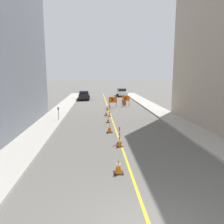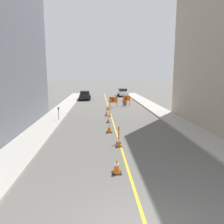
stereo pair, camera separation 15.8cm
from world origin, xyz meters
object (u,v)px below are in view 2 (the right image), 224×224
Objects in this scene: traffic_cone_third at (109,128)px; parked_car_curb_near at (85,95)px; traffic_cone_nearest at (117,167)px; arrow_barricade_secondary at (127,99)px; parking_meter_near_curb at (58,111)px; traffic_cone_second at (119,142)px; traffic_cone_fifth at (106,113)px; traffic_cone_farthest at (108,108)px; delineator_post_front at (119,136)px; arrow_barricade_primary at (113,100)px; parked_car_curb_mid at (122,92)px; traffic_cone_fourth at (108,120)px; delineator_post_rear at (110,111)px.

parked_car_curb_near reaches higher than traffic_cone_third.
arrow_barricade_secondary is (3.18, 21.00, 0.72)m from traffic_cone_nearest.
traffic_cone_nearest is at bearing -68.09° from parking_meter_near_curb.
traffic_cone_second is at bearing -102.76° from arrow_barricade_secondary.
traffic_cone_farthest reaches higher than traffic_cone_fifth.
traffic_cone_third is 10.77m from traffic_cone_farthest.
delineator_post_front is 0.92× the size of parking_meter_near_curb.
parking_meter_near_curb is at bearing 136.72° from traffic_cone_third.
arrow_barricade_secondary reaches higher than parking_meter_near_curb.
parked_car_curb_mid reaches higher than arrow_barricade_primary.
arrow_barricade_primary is (1.23, 13.02, 0.64)m from traffic_cone_third.
arrow_barricade_secondary is at bearing 73.48° from traffic_cone_fourth.
parked_car_curb_mid is at bearing 83.15° from delineator_post_front.
parking_meter_near_curb reaches higher than traffic_cone_farthest.
parked_car_curb_mid reaches higher than parking_meter_near_curb.
traffic_cone_farthest is 0.13× the size of parked_car_curb_mid.
traffic_cone_nearest is 17.91m from traffic_cone_farthest.
traffic_cone_third reaches higher than traffic_cone_nearest.
traffic_cone_farthest is 2.51m from arrow_barricade_primary.
arrow_barricade_primary reaches higher than parking_meter_near_curb.
traffic_cone_fifth is (0.04, 6.89, -0.07)m from traffic_cone_third.
traffic_cone_farthest is at bearing -135.44° from arrow_barricade_secondary.
arrow_barricade_secondary is at bearing 50.42° from parking_meter_near_curb.
parked_car_curb_mid is (7.32, 5.71, 0.00)m from parked_car_curb_near.
arrow_barricade_primary is (1.15, 9.52, 0.71)m from traffic_cone_fourth.
parked_car_curb_mid is (3.74, 21.32, 0.25)m from delineator_post_rear.
arrow_barricade_primary reaches higher than traffic_cone_second.
arrow_barricade_primary is 10.45m from parking_meter_near_curb.
parking_meter_near_curb is at bearing 169.36° from traffic_cone_fourth.
parking_meter_near_curb is (-4.71, -2.50, 0.77)m from traffic_cone_fifth.
parking_meter_near_curb reaches higher than traffic_cone_nearest.
traffic_cone_farthest is 17.52m from parked_car_curb_mid.
traffic_cone_second is at bearing -87.88° from traffic_cone_fifth.
delineator_post_front is (0.06, 0.66, 0.18)m from traffic_cone_second.
parked_car_curb_mid reaches higher than delineator_post_rear.
parked_car_curb_mid is (4.11, 20.97, 0.53)m from traffic_cone_fifth.
arrow_barricade_primary is (0.81, 16.44, 0.67)m from traffic_cone_second.
delineator_post_front is 15.81m from arrow_barricade_primary.
arrow_barricade_primary reaches higher than delineator_post_rear.
arrow_barricade_secondary reaches higher than traffic_cone_farthest.
traffic_cone_fifth is 0.98× the size of traffic_cone_farthest.
parked_car_curb_mid is at bearing 80.52° from traffic_cone_fourth.
traffic_cone_fourth is 3.07m from delineator_post_rear.
parked_car_curb_near reaches higher than parking_meter_near_curb.
parking_meter_near_curb reaches higher than traffic_cone_fourth.
parked_car_curb_near reaches higher than traffic_cone_fifth.
traffic_cone_second is at bearing -94.77° from delineator_post_front.
parked_car_curb_mid is at bearing 81.52° from traffic_cone_third.
traffic_cone_nearest is 0.47× the size of arrow_barricade_primary.
delineator_post_rear is at bearing -98.55° from arrow_barricade_primary.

